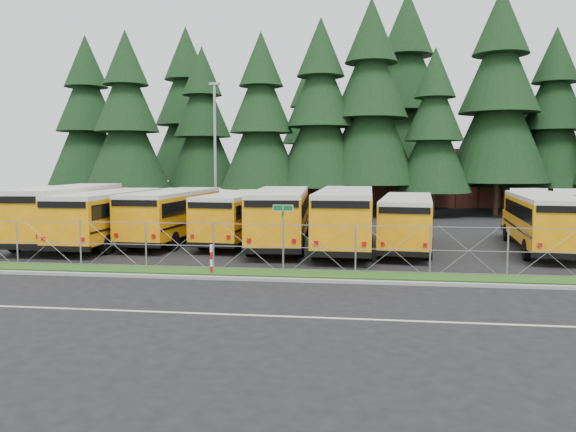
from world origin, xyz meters
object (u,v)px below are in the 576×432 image
object	(u,v)px
bus_3	(241,218)
striped_bollard	(211,259)
bus_5	(346,219)
bus_2	(175,216)
street_sign	(283,224)
bus_0	(70,215)
bus_east	(541,223)
bus_6	(407,223)
bus_4	(281,218)
light_standard	(215,149)
bus_1	(113,218)

from	to	relation	value
bus_3	striped_bollard	world-z (taller)	bus_3
bus_5	striped_bollard	distance (m)	9.09
bus_2	street_sign	world-z (taller)	bus_2
bus_0	bus_east	size ratio (longest dim) A/B	1.10
bus_6	bus_east	xyz separation A→B (m)	(6.76, 0.35, 0.06)
bus_2	bus_east	world-z (taller)	bus_2
bus_4	striped_bollard	size ratio (longest dim) A/B	9.80
bus_2	bus_4	bearing A→B (deg)	-6.03
striped_bollard	bus_4	bearing A→B (deg)	77.76
bus_0	bus_6	world-z (taller)	bus_0
bus_0	bus_east	world-z (taller)	bus_0
bus_3	striped_bollard	size ratio (longest dim) A/B	9.00
bus_5	striped_bollard	bearing A→B (deg)	-124.55
light_standard	bus_east	bearing A→B (deg)	-24.57
bus_east	striped_bollard	bearing A→B (deg)	-145.67
bus_2	light_standard	size ratio (longest dim) A/B	1.11
striped_bollard	bus_east	bearing A→B (deg)	27.95
bus_5	light_standard	xyz separation A→B (m)	(-9.53, 9.58, 3.93)
bus_1	bus_5	distance (m)	12.82
bus_2	bus_5	world-z (taller)	bus_5
bus_3	bus_east	bearing A→B (deg)	0.75
bus_1	bus_east	bearing A→B (deg)	2.06
bus_2	bus_3	size ratio (longest dim) A/B	1.04
bus_0	striped_bollard	xyz separation A→B (m)	(10.36, -7.71, -1.00)
bus_1	bus_5	xyz separation A→B (m)	(12.82, 0.08, 0.08)
bus_0	bus_3	world-z (taller)	bus_0
bus_0	bus_4	size ratio (longest dim) A/B	1.04
bus_3	light_standard	bearing A→B (deg)	119.07
bus_2	street_sign	distance (m)	11.18
bus_5	bus_6	bearing A→B (deg)	6.51
bus_0	bus_4	xyz separation A→B (m)	(12.07, 0.19, -0.06)
bus_3	street_sign	world-z (taller)	bus_3
bus_east	bus_0	bearing A→B (deg)	-172.87
striped_bollard	bus_3	bearing A→B (deg)	94.92
bus_6	bus_4	bearing A→B (deg)	-175.89
bus_5	bus_east	xyz separation A→B (m)	(9.94, 0.67, -0.11)
bus_0	light_standard	bearing A→B (deg)	52.37
light_standard	street_sign	bearing A→B (deg)	-66.35
bus_3	bus_6	xyz separation A→B (m)	(9.20, -1.47, -0.02)
bus_4	street_sign	size ratio (longest dim) A/B	4.19
bus_2	striped_bollard	xyz separation A→B (m)	(4.55, -8.88, -0.88)
striped_bollard	light_standard	distance (m)	18.17
bus_2	street_sign	size ratio (longest dim) A/B	4.01
bus_1	bus_5	size ratio (longest dim) A/B	0.95
bus_0	bus_5	world-z (taller)	bus_0
street_sign	light_standard	distance (m)	18.24
bus_0	street_sign	world-z (taller)	bus_0
bus_6	striped_bollard	size ratio (longest dim) A/B	8.88
bus_5	bus_6	size ratio (longest dim) A/B	1.12
bus_east	street_sign	xyz separation A→B (m)	(-12.29, -7.50, 0.58)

